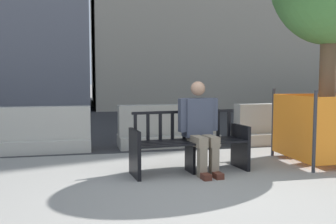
{
  "coord_description": "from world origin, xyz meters",
  "views": [
    {
      "loc": [
        -1.27,
        -4.05,
        1.34
      ],
      "look_at": [
        0.17,
        2.58,
        0.75
      ],
      "focal_mm": 40.0,
      "sensor_mm": 36.0,
      "label": 1
    }
  ],
  "objects_px": {
    "construction_fence": "(326,126)",
    "jersey_barrier_left": "(35,134)",
    "street_bench": "(189,145)",
    "seated_person": "(200,125)",
    "jersey_barrier_centre": "(168,129)",
    "jersey_barrier_right": "(280,127)"
  },
  "relations": [
    {
      "from": "seated_person",
      "to": "jersey_barrier_centre",
      "type": "height_order",
      "value": "seated_person"
    },
    {
      "from": "construction_fence",
      "to": "jersey_barrier_right",
      "type": "bearing_deg",
      "value": 83.84
    },
    {
      "from": "street_bench",
      "to": "construction_fence",
      "type": "height_order",
      "value": "construction_fence"
    },
    {
      "from": "seated_person",
      "to": "jersey_barrier_right",
      "type": "relative_size",
      "value": 0.65
    },
    {
      "from": "seated_person",
      "to": "construction_fence",
      "type": "distance_m",
      "value": 2.22
    },
    {
      "from": "jersey_barrier_left",
      "to": "jersey_barrier_centre",
      "type": "bearing_deg",
      "value": 1.87
    },
    {
      "from": "street_bench",
      "to": "seated_person",
      "type": "distance_m",
      "value": 0.33
    },
    {
      "from": "seated_person",
      "to": "jersey_barrier_left",
      "type": "bearing_deg",
      "value": 140.6
    },
    {
      "from": "jersey_barrier_left",
      "to": "seated_person",
      "type": "bearing_deg",
      "value": -39.4
    },
    {
      "from": "seated_person",
      "to": "jersey_barrier_right",
      "type": "bearing_deg",
      "value": 40.44
    },
    {
      "from": "street_bench",
      "to": "seated_person",
      "type": "bearing_deg",
      "value": -15.91
    },
    {
      "from": "jersey_barrier_left",
      "to": "jersey_barrier_right",
      "type": "relative_size",
      "value": 0.99
    },
    {
      "from": "street_bench",
      "to": "jersey_barrier_left",
      "type": "bearing_deg",
      "value": 139.52
    },
    {
      "from": "seated_person",
      "to": "jersey_barrier_centre",
      "type": "xyz_separation_m",
      "value": [
        0.01,
        2.16,
        -0.35
      ]
    },
    {
      "from": "street_bench",
      "to": "jersey_barrier_right",
      "type": "relative_size",
      "value": 0.86
    },
    {
      "from": "street_bench",
      "to": "seated_person",
      "type": "relative_size",
      "value": 1.32
    },
    {
      "from": "construction_fence",
      "to": "jersey_barrier_left",
      "type": "bearing_deg",
      "value": 158.74
    },
    {
      "from": "jersey_barrier_left",
      "to": "construction_fence",
      "type": "relative_size",
      "value": 1.58
    },
    {
      "from": "street_bench",
      "to": "jersey_barrier_centre",
      "type": "xyz_separation_m",
      "value": [
        0.15,
        2.12,
        -0.06
      ]
    },
    {
      "from": "seated_person",
      "to": "jersey_barrier_right",
      "type": "distance_m",
      "value": 3.18
    },
    {
      "from": "seated_person",
      "to": "jersey_barrier_centre",
      "type": "bearing_deg",
      "value": 89.8
    },
    {
      "from": "seated_person",
      "to": "jersey_barrier_left",
      "type": "height_order",
      "value": "seated_person"
    }
  ]
}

